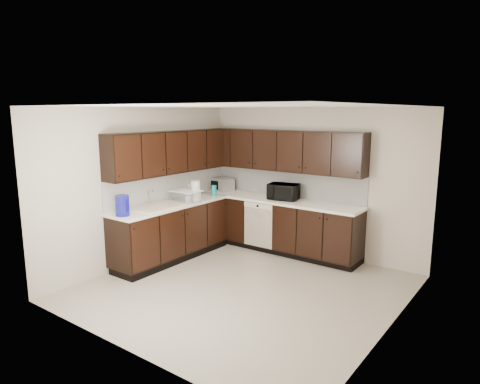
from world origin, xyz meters
name	(u,v)px	position (x,y,z in m)	size (l,w,h in m)	color
floor	(243,288)	(0.00, 0.00, 0.00)	(4.00, 4.00, 0.00)	#A49A88
ceiling	(243,106)	(0.00, 0.00, 2.50)	(4.00, 4.00, 0.00)	white
wall_back	(312,182)	(0.00, 2.00, 1.25)	(4.00, 0.02, 2.50)	#BDB2A2
wall_left	(143,186)	(-2.00, 0.00, 1.25)	(0.02, 4.00, 2.50)	#BDB2A2
wall_right	(394,224)	(2.00, 0.00, 1.25)	(0.02, 4.00, 2.50)	#BDB2A2
wall_front	(123,235)	(0.00, -2.00, 1.25)	(4.00, 0.02, 2.50)	#BDB2A2
lower_cabinets	(234,231)	(-1.01, 1.11, 0.41)	(3.00, 2.80, 0.90)	black
countertop	(233,202)	(-1.01, 1.11, 0.92)	(3.03, 2.83, 0.04)	white
backsplash	(231,184)	(-1.22, 1.32, 1.18)	(3.00, 2.80, 0.48)	white
upper_cabinets	(232,151)	(-1.10, 1.20, 1.77)	(3.00, 2.80, 0.70)	black
dishwasher	(258,222)	(-0.70, 1.41, 0.55)	(0.58, 0.04, 0.78)	beige
sink	(157,211)	(-1.68, -0.01, 0.88)	(0.54, 0.82, 0.42)	beige
microwave	(283,192)	(-0.37, 1.69, 1.08)	(0.50, 0.34, 0.28)	black
soap_bottle_a	(188,197)	(-1.54, 0.56, 1.02)	(0.08, 0.08, 0.17)	gray
soap_bottle_b	(189,191)	(-1.81, 0.87, 1.06)	(0.09, 0.10, 0.25)	gray
toaster_oven	(223,184)	(-1.75, 1.74, 1.06)	(0.40, 0.29, 0.25)	silver
storage_bin	(186,196)	(-1.63, 0.59, 1.03)	(0.46, 0.34, 0.18)	silver
blue_pitcher	(122,206)	(-1.66, -0.70, 1.09)	(0.20, 0.20, 0.30)	#10119B
teal_tumbler	(214,191)	(-1.53, 1.22, 1.04)	(0.09, 0.09, 0.20)	#0D9399
paper_towel_roll	(196,191)	(-1.53, 0.73, 1.11)	(0.15, 0.15, 0.34)	silver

